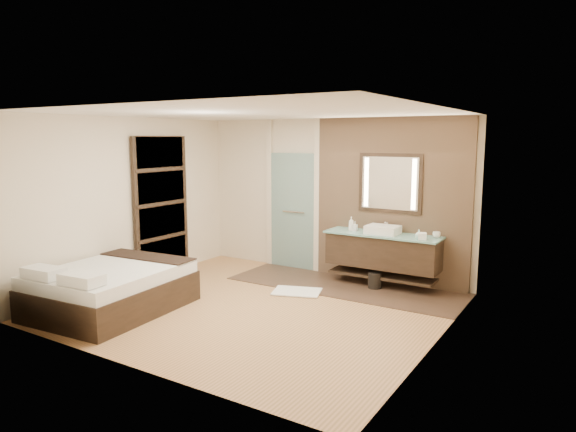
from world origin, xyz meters
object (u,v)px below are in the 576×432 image
Objects in this scene: mirror_unit at (390,183)px; waste_bin at (375,281)px; bed at (111,289)px; vanity at (383,251)px.

waste_bin is at bearing -95.31° from mirror_unit.
waste_bin is at bearing 42.27° from bed.
vanity is 4.13m from bed.
vanity is at bearing -90.00° from mirror_unit.
mirror_unit reaches higher than bed.
waste_bin is (-0.04, -0.20, -0.45)m from vanity.
mirror_unit is 1.58m from waste_bin.
vanity is 1.10m from mirror_unit.
mirror_unit reaches higher than vanity.
bed reaches higher than waste_bin.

